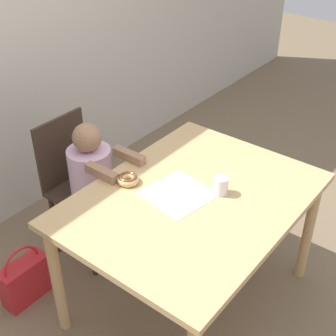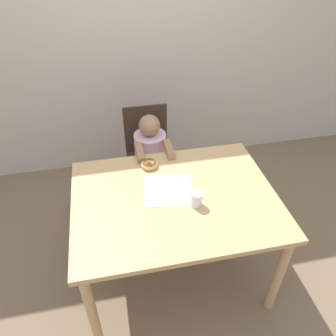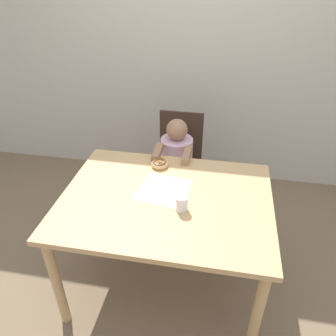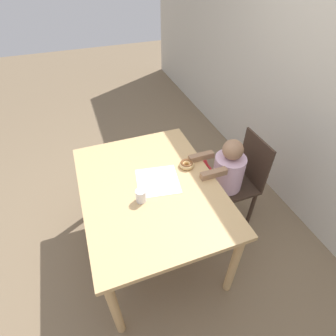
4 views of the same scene
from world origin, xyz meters
name	(u,v)px [view 1 (image 1 of 4)]	position (x,y,z in m)	size (l,w,h in m)	color
ground_plane	(189,298)	(0.00, 0.00, 0.00)	(12.00, 12.00, 0.00)	#7A664C
dining_table	(192,211)	(0.00, 0.00, 0.66)	(1.28, 0.98, 0.75)	tan
chair	(80,187)	(-0.05, 0.81, 0.48)	(0.37, 0.41, 0.91)	#38281E
child_figure	(94,194)	(-0.05, 0.69, 0.48)	(0.27, 0.45, 0.95)	silver
donut	(128,179)	(-0.11, 0.34, 0.78)	(0.12, 0.12, 0.04)	#DBB270
napkin	(178,194)	(-0.03, 0.07, 0.76)	(0.35, 0.35, 0.00)	white
handbag	(25,279)	(-0.57, 0.76, 0.14)	(0.29, 0.12, 0.38)	red
cup	(221,186)	(0.11, -0.09, 0.80)	(0.07, 0.07, 0.09)	white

